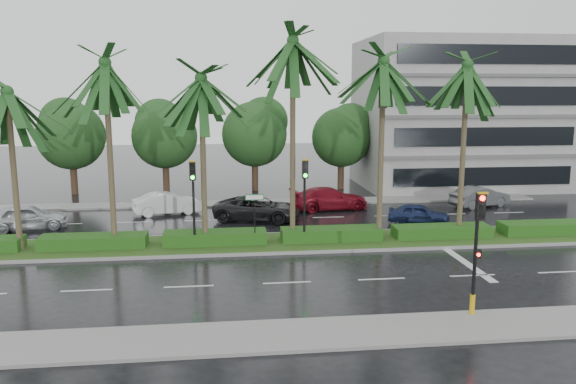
{
  "coord_description": "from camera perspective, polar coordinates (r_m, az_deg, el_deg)",
  "views": [
    {
      "loc": [
        -2.53,
        -26.97,
        7.7
      ],
      "look_at": [
        0.8,
        1.5,
        2.65
      ],
      "focal_mm": 35.0,
      "sensor_mm": 36.0,
      "label": 1
    }
  ],
  "objects": [
    {
      "name": "near_sidewalk",
      "position": [
        18.6,
        1.8,
        -14.26
      ],
      "size": [
        40.0,
        2.4,
        0.12
      ],
      "primitive_type": "cube",
      "color": "gray",
      "rests_on": "ground"
    },
    {
      "name": "car_silver",
      "position": [
        35.28,
        -24.98,
        -2.31
      ],
      "size": [
        2.73,
        4.68,
        1.49
      ],
      "primitive_type": "imported",
      "rotation": [
        0.0,
        0.0,
        1.81
      ],
      "color": "silver",
      "rests_on": "ground"
    },
    {
      "name": "signal_median_right",
      "position": [
        27.96,
        1.72,
        0.32
      ],
      "size": [
        0.34,
        0.42,
        4.36
      ],
      "color": "black",
      "rests_on": "median"
    },
    {
      "name": "car_blue",
      "position": [
        34.32,
        13.13,
        -2.18
      ],
      "size": [
        2.52,
        3.88,
        1.23
      ],
      "primitive_type": "imported",
      "rotation": [
        0.0,
        0.0,
        1.25
      ],
      "color": "navy",
      "rests_on": "ground"
    },
    {
      "name": "car_red",
      "position": [
        37.61,
        4.23,
        -0.67
      ],
      "size": [
        2.85,
        5.45,
        1.51
      ],
      "primitive_type": "imported",
      "rotation": [
        0.0,
        0.0,
        1.72
      ],
      "color": "maroon",
      "rests_on": "ground"
    },
    {
      "name": "far_sidewalk",
      "position": [
        39.79,
        -2.89,
        -1.08
      ],
      "size": [
        40.0,
        2.0,
        0.12
      ],
      "primitive_type": "cube",
      "color": "gray",
      "rests_on": "ground"
    },
    {
      "name": "lane_markings",
      "position": [
        28.19,
        5.01,
        -5.88
      ],
      "size": [
        34.0,
        13.06,
        0.01
      ],
      "color": "silver",
      "rests_on": "ground"
    },
    {
      "name": "building",
      "position": [
        49.05,
        16.96,
        7.59
      ],
      "size": [
        16.0,
        10.0,
        12.0
      ],
      "primitive_type": "cube",
      "color": "gray",
      "rests_on": "ground"
    },
    {
      "name": "car_darkgrey",
      "position": [
        34.41,
        -3.14,
        -1.68
      ],
      "size": [
        3.76,
        5.77,
        1.48
      ],
      "primitive_type": "imported",
      "rotation": [
        0.0,
        0.0,
        1.31
      ],
      "color": "black",
      "rests_on": "ground"
    },
    {
      "name": "street_sign",
      "position": [
        28.05,
        -3.41,
        -1.48
      ],
      "size": [
        0.95,
        0.09,
        2.6
      ],
      "color": "black",
      "rests_on": "median"
    },
    {
      "name": "ground",
      "position": [
        28.16,
        -1.26,
        -5.87
      ],
      "size": [
        120.0,
        120.0,
        0.0
      ],
      "primitive_type": "plane",
      "color": "black",
      "rests_on": "ground"
    },
    {
      "name": "signal_median_left",
      "position": [
        27.71,
        -9.61,
        0.09
      ],
      "size": [
        0.34,
        0.42,
        4.36
      ],
      "color": "black",
      "rests_on": "median"
    },
    {
      "name": "median",
      "position": [
        29.1,
        -1.45,
        -5.19
      ],
      "size": [
        36.0,
        4.0,
        0.15
      ],
      "color": "gray",
      "rests_on": "ground"
    },
    {
      "name": "car_white",
      "position": [
        36.91,
        -12.18,
        -1.14
      ],
      "size": [
        2.51,
        4.55,
        1.42
      ],
      "primitive_type": "imported",
      "rotation": [
        0.0,
        0.0,
        1.82
      ],
      "color": "silver",
      "rests_on": "ground"
    },
    {
      "name": "palm_row",
      "position": [
        28.02,
        -4.11,
        11.28
      ],
      "size": [
        26.3,
        4.2,
        10.92
      ],
      "color": "#463B28",
      "rests_on": "median"
    },
    {
      "name": "bg_trees",
      "position": [
        44.75,
        -2.75,
        6.29
      ],
      "size": [
        33.33,
        5.54,
        8.0
      ],
      "color": "#39281A",
      "rests_on": "ground"
    },
    {
      "name": "car_grey",
      "position": [
        40.65,
        18.91,
        -0.45
      ],
      "size": [
        2.78,
        4.53,
        1.41
      ],
      "primitive_type": "imported",
      "rotation": [
        0.0,
        0.0,
        1.9
      ],
      "color": "#4D4F52",
      "rests_on": "ground"
    },
    {
      "name": "hedge",
      "position": [
        29.0,
        -1.45,
        -4.48
      ],
      "size": [
        35.2,
        1.4,
        0.6
      ],
      "color": "#154012",
      "rests_on": "median"
    },
    {
      "name": "signal_near",
      "position": [
        20.21,
        18.64,
        -5.44
      ],
      "size": [
        0.34,
        0.45,
        4.36
      ],
      "color": "black",
      "rests_on": "near_sidewalk"
    }
  ]
}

